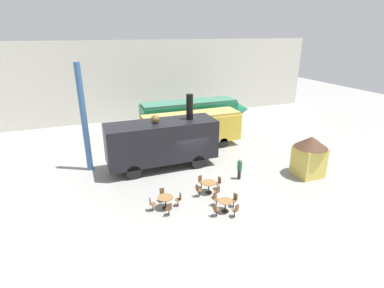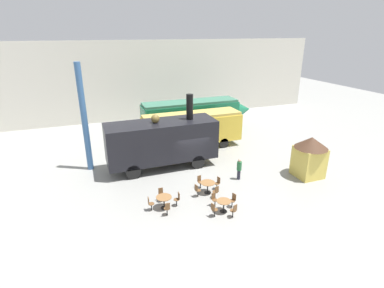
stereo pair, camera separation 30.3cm
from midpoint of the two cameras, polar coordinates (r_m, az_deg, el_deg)
ground_plane at (r=23.22m, az=0.49°, el=-4.62°), size 80.00×80.00×0.00m
backdrop_wall at (r=36.06m, az=-8.36°, el=11.89°), size 44.00×0.15×9.00m
streamlined_locomotive at (r=30.96m, az=1.38°, el=5.88°), size 11.84×2.52×3.32m
passenger_coach_vintage at (r=26.69m, az=0.36°, el=3.12°), size 8.77×2.43×3.16m
steam_locomotive at (r=22.77m, az=-5.40°, el=0.68°), size 8.27×2.77×5.55m
cafe_table_near at (r=19.64m, az=3.45°, el=-7.70°), size 0.95×0.95×0.75m
cafe_table_mid at (r=18.11m, az=-4.88°, el=-10.41°), size 0.93×0.93×0.76m
cafe_table_far at (r=17.86m, az=6.57°, el=-11.14°), size 0.85×0.85×0.72m
cafe_chair_0 at (r=20.28m, az=1.94°, el=-7.03°), size 0.36×0.38×0.87m
cafe_chair_1 at (r=19.23m, az=1.44°, el=-8.68°), size 0.38×0.36×0.87m
cafe_chair_2 at (r=19.12m, az=5.04°, el=-8.95°), size 0.36×0.38×0.87m
cafe_chair_3 at (r=20.17m, az=5.35°, el=-7.28°), size 0.38×0.36×0.87m
cafe_chair_4 at (r=18.03m, az=-7.52°, el=-11.06°), size 0.36×0.36×0.87m
cafe_chair_5 at (r=17.47m, az=-4.23°, el=-12.07°), size 0.36×0.36×0.87m
cafe_chair_6 at (r=18.34m, az=-2.28°, el=-10.30°), size 0.36×0.36×0.87m
cafe_chair_7 at (r=18.87m, az=-5.46°, el=-9.40°), size 0.36×0.36×0.87m
cafe_chair_8 at (r=18.36m, az=4.74°, el=-10.32°), size 0.37×0.39×0.87m
cafe_chair_9 at (r=17.40m, az=4.71°, el=-12.23°), size 0.39×0.37×0.87m
cafe_chair_10 at (r=17.45m, az=8.49°, el=-12.31°), size 0.37×0.39×0.87m
cafe_chair_11 at (r=18.40m, az=8.30°, el=-10.40°), size 0.39×0.37×0.87m
visitor_person at (r=21.50m, az=9.36°, el=-4.62°), size 0.34×0.34×1.57m
ticket_kiosk at (r=23.01m, az=21.87°, el=-1.91°), size 2.34×2.34×3.00m
support_pillar at (r=23.02m, az=-19.48°, el=4.57°), size 0.44×0.44×8.00m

